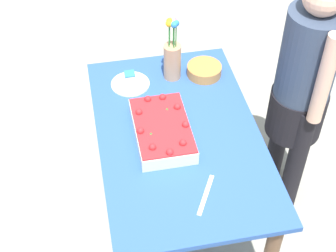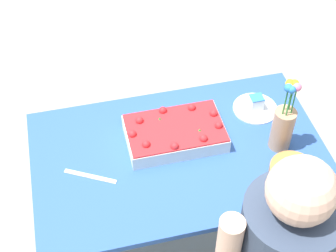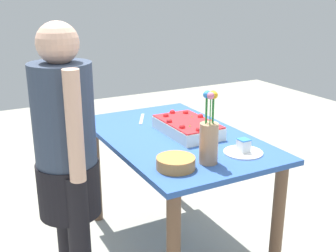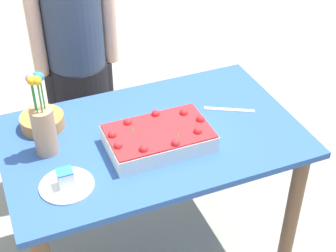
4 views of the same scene
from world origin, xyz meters
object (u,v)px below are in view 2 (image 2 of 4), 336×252
Objects in this scene: serving_plate_with_slice at (256,106)px; cake_knife at (90,176)px; fruit_bowl at (292,172)px; flower_vase at (283,125)px; sheet_cake at (176,133)px.

cake_knife is (0.83, 0.22, -0.02)m from serving_plate_with_slice.
serving_plate_with_slice is 1.10× the size of fruit_bowl.
flower_vase is at bearing -152.50° from cake_knife.
fruit_bowl is (-0.01, 0.42, 0.01)m from serving_plate_with_slice.
flower_vase is at bearing 162.20° from sheet_cake.
serving_plate_with_slice is at bearing -89.02° from fruit_bowl.
flower_vase is 1.93× the size of fruit_bowl.
flower_vase is (-0.85, 0.02, 0.13)m from cake_knife.
cake_knife is 0.86m from flower_vase.
fruit_bowl reaches higher than cake_knife.
sheet_cake is at bearing -17.80° from flower_vase.
sheet_cake is at bearing 13.39° from serving_plate_with_slice.
fruit_bowl is (-0.43, 0.32, -0.01)m from sheet_cake.
serving_plate_with_slice is at bearing -136.15° from cake_knife.
serving_plate_with_slice reaches higher than fruit_bowl.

